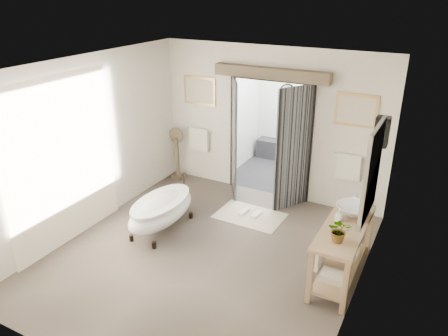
{
  "coord_description": "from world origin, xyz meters",
  "views": [
    {
      "loc": [
        2.94,
        -4.94,
        3.93
      ],
      "look_at": [
        0.0,
        0.6,
        1.25
      ],
      "focal_mm": 35.0,
      "sensor_mm": 36.0,
      "label": 1
    }
  ],
  "objects_px": {
    "rug": "(250,216)",
    "vanity": "(340,247)",
    "basin": "(353,210)",
    "clawfoot_tub": "(161,210)"
  },
  "relations": [
    {
      "from": "basin",
      "to": "rug",
      "type": "bearing_deg",
      "value": 145.09
    },
    {
      "from": "clawfoot_tub",
      "to": "rug",
      "type": "distance_m",
      "value": 1.64
    },
    {
      "from": "clawfoot_tub",
      "to": "vanity",
      "type": "height_order",
      "value": "vanity"
    },
    {
      "from": "rug",
      "to": "basin",
      "type": "relative_size",
      "value": 2.45
    },
    {
      "from": "clawfoot_tub",
      "to": "vanity",
      "type": "xyz_separation_m",
      "value": [
        3.01,
        0.09,
        0.13
      ]
    },
    {
      "from": "clawfoot_tub",
      "to": "rug",
      "type": "height_order",
      "value": "clawfoot_tub"
    },
    {
      "from": "vanity",
      "to": "rug",
      "type": "distance_m",
      "value": 2.18
    },
    {
      "from": "rug",
      "to": "vanity",
      "type": "bearing_deg",
      "value": -28.58
    },
    {
      "from": "vanity",
      "to": "basin",
      "type": "distance_m",
      "value": 0.55
    },
    {
      "from": "vanity",
      "to": "rug",
      "type": "height_order",
      "value": "vanity"
    }
  ]
}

